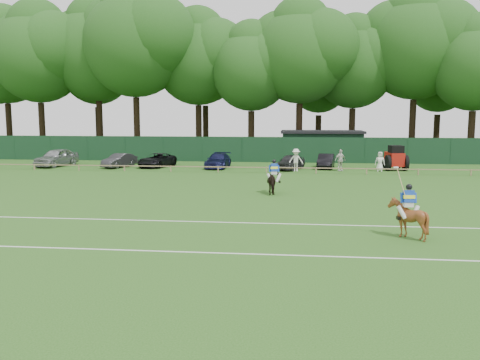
# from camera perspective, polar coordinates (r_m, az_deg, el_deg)

# --- Properties ---
(ground) EXTENTS (160.00, 160.00, 0.00)m
(ground) POSITION_cam_1_polar(r_m,az_deg,el_deg) (23.90, -2.00, -4.26)
(ground) COLOR #1E4C14
(ground) RESTS_ON ground
(horse_dark) EXTENTS (1.09, 1.89, 1.50)m
(horse_dark) POSITION_cam_1_polar(r_m,az_deg,el_deg) (30.86, 3.84, -0.16)
(horse_dark) COLOR black
(horse_dark) RESTS_ON ground
(horse_chestnut) EXTENTS (1.38, 1.52, 1.57)m
(horse_chestnut) POSITION_cam_1_polar(r_m,az_deg,el_deg) (21.03, 18.31, -4.10)
(horse_chestnut) COLOR brown
(horse_chestnut) RESTS_ON ground
(sedan_silver) EXTENTS (2.83, 5.06, 1.63)m
(sedan_silver) POSITION_cam_1_polar(r_m,az_deg,el_deg) (49.55, -19.90, 2.40)
(sedan_silver) COLOR #A4A6A9
(sedan_silver) RESTS_ON ground
(sedan_grey) EXTENTS (2.44, 3.96, 1.23)m
(sedan_grey) POSITION_cam_1_polar(r_m,az_deg,el_deg) (46.95, -13.39, 2.15)
(sedan_grey) COLOR #2F3032
(sedan_grey) RESTS_ON ground
(suv_black) EXTENTS (3.05, 4.78, 1.23)m
(suv_black) POSITION_cam_1_polar(r_m,az_deg,el_deg) (46.62, -9.30, 2.21)
(suv_black) COLOR black
(suv_black) RESTS_ON ground
(sedan_navy) EXTENTS (2.00, 4.53, 1.29)m
(sedan_navy) POSITION_cam_1_polar(r_m,az_deg,el_deg) (45.27, -2.47, 2.19)
(sedan_navy) COLOR #12163B
(sedan_navy) RESTS_ON ground
(hatch_grey) EXTENTS (2.85, 4.19, 1.33)m
(hatch_grey) POSITION_cam_1_polar(r_m,az_deg,el_deg) (44.08, 5.67, 2.03)
(hatch_grey) COLOR #2D2E30
(hatch_grey) RESTS_ON ground
(estate_black) EXTENTS (1.82, 3.97, 1.26)m
(estate_black) POSITION_cam_1_polar(r_m,az_deg,el_deg) (45.60, 9.63, 2.11)
(estate_black) COLOR black
(estate_black) RESTS_ON ground
(spectator_left) EXTENTS (1.29, 0.83, 1.89)m
(spectator_left) POSITION_cam_1_polar(r_m,az_deg,el_deg) (42.86, 6.30, 2.25)
(spectator_left) COLOR silver
(spectator_left) RESTS_ON ground
(spectator_mid) EXTENTS (1.14, 0.97, 1.84)m
(spectator_mid) POSITION_cam_1_polar(r_m,az_deg,el_deg) (43.52, 11.19, 2.19)
(spectator_mid) COLOR beige
(spectator_mid) RESTS_ON ground
(spectator_right) EXTENTS (0.86, 0.61, 1.65)m
(spectator_right) POSITION_cam_1_polar(r_m,az_deg,el_deg) (44.07, 15.44, 2.01)
(spectator_right) COLOR white
(spectator_right) RESTS_ON ground
(rider_dark) EXTENTS (0.93, 0.44, 1.41)m
(rider_dark) POSITION_cam_1_polar(r_m,az_deg,el_deg) (30.76, 3.85, 1.12)
(rider_dark) COLOR silver
(rider_dark) RESTS_ON ground
(rider_chestnut) EXTENTS (0.94, 0.56, 2.05)m
(rider_chestnut) POSITION_cam_1_polar(r_m,az_deg,el_deg) (20.89, 18.40, -2.16)
(rider_chestnut) COLOR silver
(rider_chestnut) RESTS_ON ground
(pitch_lines) EXTENTS (60.00, 5.10, 0.01)m
(pitch_lines) POSITION_cam_1_polar(r_m,az_deg,el_deg) (20.53, -3.44, -6.23)
(pitch_lines) COLOR silver
(pitch_lines) RESTS_ON ground
(pitch_rail) EXTENTS (62.10, 0.10, 0.50)m
(pitch_rail) POSITION_cam_1_polar(r_m,az_deg,el_deg) (41.52, 1.63, 1.42)
(pitch_rail) COLOR #997F5B
(pitch_rail) RESTS_ON ground
(perimeter_fence) EXTENTS (92.08, 0.08, 2.50)m
(perimeter_fence) POSITION_cam_1_polar(r_m,az_deg,el_deg) (50.39, 2.49, 3.43)
(perimeter_fence) COLOR #14351E
(perimeter_fence) RESTS_ON ground
(utility_shed) EXTENTS (8.40, 4.40, 3.04)m
(utility_shed) POSITION_cam_1_polar(r_m,az_deg,el_deg) (53.31, 9.18, 3.88)
(utility_shed) COLOR #14331E
(utility_shed) RESTS_ON ground
(tree_row) EXTENTS (96.00, 12.00, 21.00)m
(tree_row) POSITION_cam_1_polar(r_m,az_deg,el_deg) (58.36, 4.99, 2.75)
(tree_row) COLOR #26561C
(tree_row) RESTS_ON ground
(tractor) EXTENTS (2.01, 2.73, 2.12)m
(tractor) POSITION_cam_1_polar(r_m,az_deg,el_deg) (45.45, 16.99, 2.34)
(tractor) COLOR #AB180F
(tractor) RESTS_ON ground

